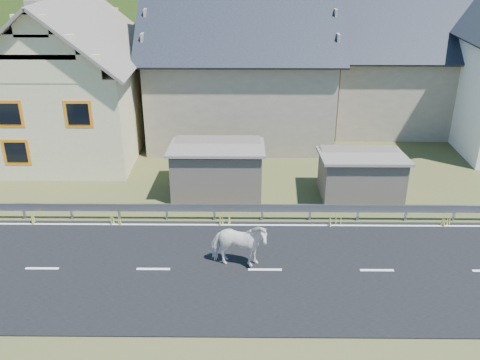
{
  "coord_description": "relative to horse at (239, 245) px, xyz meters",
  "views": [
    {
      "loc": [
        -0.74,
        -15.96,
        11.01
      ],
      "look_at": [
        -0.91,
        2.35,
        2.48
      ],
      "focal_mm": 40.0,
      "sensor_mm": 36.0,
      "label": 1
    }
  ],
  "objects": [
    {
      "name": "lane_markings",
      "position": [
        0.94,
        -0.26,
        -0.87
      ],
      "size": [
        60.0,
        6.6,
        0.01
      ],
      "primitive_type": "cube",
      "color": "silver",
      "rests_on": "road"
    },
    {
      "name": "horse",
      "position": [
        0.0,
        0.0,
        0.0
      ],
      "size": [
        1.17,
        2.16,
        1.74
      ],
      "primitive_type": "imported",
      "rotation": [
        0.0,
        0.0,
        1.46
      ],
      "color": "white",
      "rests_on": "road"
    },
    {
      "name": "house_stone_a",
      "position": [
        -0.06,
        14.74,
        3.72
      ],
      "size": [
        10.8,
        9.8,
        8.9
      ],
      "color": "gray",
      "rests_on": "ground"
    },
    {
      "name": "shed_right",
      "position": [
        5.44,
        5.74,
        0.09
      ],
      "size": [
        3.8,
        2.9,
        2.2
      ],
      "primitive_type": "cube",
      "color": "#5F554A",
      "rests_on": "ground"
    },
    {
      "name": "ground",
      "position": [
        0.94,
        -0.26,
        -0.91
      ],
      "size": [
        160.0,
        160.0,
        0.0
      ],
      "primitive_type": "plane",
      "color": "#323D1A",
      "rests_on": "ground"
    },
    {
      "name": "house_cream",
      "position": [
        -9.06,
        11.74,
        3.44
      ],
      "size": [
        7.8,
        9.8,
        8.3
      ],
      "color": "beige",
      "rests_on": "ground"
    },
    {
      "name": "mountain",
      "position": [
        5.94,
        179.74,
        -20.91
      ],
      "size": [
        440.0,
        280.0,
        260.0
      ],
      "primitive_type": "ellipsoid",
      "color": "#1E3414",
      "rests_on": "ground"
    },
    {
      "name": "shed_left",
      "position": [
        -1.06,
        6.24,
        0.19
      ],
      "size": [
        4.3,
        3.3,
        2.4
      ],
      "primitive_type": "cube",
      "color": "#5F554A",
      "rests_on": "ground"
    },
    {
      "name": "guardrail",
      "position": [
        0.94,
        3.43,
        -0.35
      ],
      "size": [
        28.1,
        0.09,
        0.75
      ],
      "color": "#93969B",
      "rests_on": "ground"
    },
    {
      "name": "road",
      "position": [
        0.94,
        -0.26,
        -0.89
      ],
      "size": [
        60.0,
        7.0,
        0.04
      ],
      "primitive_type": "cube",
      "color": "black",
      "rests_on": "ground"
    },
    {
      "name": "house_stone_b",
      "position": [
        9.94,
        16.74,
        3.32
      ],
      "size": [
        9.8,
        8.8,
        8.1
      ],
      "color": "gray",
      "rests_on": "ground"
    }
  ]
}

